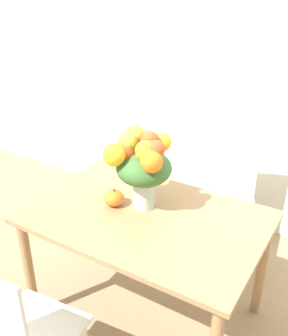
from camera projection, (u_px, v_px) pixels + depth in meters
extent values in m
plane|color=#8E7556|center=(146.00, 312.00, 2.56)|extent=(12.00, 12.00, 0.00)
cube|color=silver|center=(237.00, 65.00, 2.97)|extent=(8.00, 0.06, 2.70)
cube|color=#9E754C|center=(146.00, 217.00, 2.23)|extent=(1.32, 0.89, 0.03)
cylinder|color=#9E754C|center=(29.00, 270.00, 2.39)|extent=(0.06, 0.06, 0.72)
cylinder|color=#9E754C|center=(104.00, 211.00, 2.97)|extent=(0.06, 0.06, 0.72)
cylinder|color=#9E754C|center=(262.00, 267.00, 2.42)|extent=(0.06, 0.06, 0.72)
cylinder|color=#B2CCBC|center=(144.00, 192.00, 2.27)|extent=(0.13, 0.13, 0.19)
cylinder|color=silver|center=(144.00, 201.00, 2.30)|extent=(0.11, 0.11, 0.07)
cylinder|color=#38662D|center=(148.00, 187.00, 2.24)|extent=(0.01, 0.01, 0.25)
cylinder|color=#38662D|center=(147.00, 184.00, 2.26)|extent=(0.01, 0.01, 0.25)
cylinder|color=#38662D|center=(142.00, 184.00, 2.27)|extent=(0.01, 0.01, 0.25)
cylinder|color=#38662D|center=(140.00, 186.00, 2.25)|extent=(0.01, 0.01, 0.25)
cylinder|color=#38662D|center=(143.00, 188.00, 2.23)|extent=(0.01, 0.01, 0.25)
ellipsoid|color=#38662D|center=(144.00, 168.00, 2.20)|extent=(0.31, 0.31, 0.19)
sphere|color=#D64C23|center=(121.00, 155.00, 2.22)|extent=(0.11, 0.11, 0.11)
sphere|color=yellow|center=(147.00, 141.00, 2.25)|extent=(0.12, 0.12, 0.12)
sphere|color=#AD9E33|center=(135.00, 136.00, 2.23)|extent=(0.12, 0.12, 0.12)
sphere|color=#D64C23|center=(150.00, 140.00, 2.17)|extent=(0.11, 0.11, 0.11)
sphere|color=#AD9E33|center=(128.00, 142.00, 2.17)|extent=(0.11, 0.11, 0.11)
sphere|color=yellow|center=(114.00, 155.00, 2.11)|extent=(0.13, 0.13, 0.13)
sphere|color=#D64C23|center=(156.00, 149.00, 2.06)|extent=(0.10, 0.10, 0.10)
sphere|color=yellow|center=(162.00, 142.00, 2.23)|extent=(0.11, 0.11, 0.11)
sphere|color=#D64C23|center=(124.00, 152.00, 2.18)|extent=(0.13, 0.13, 0.13)
sphere|color=yellow|center=(145.00, 151.00, 2.07)|extent=(0.11, 0.11, 0.11)
sphere|color=orange|center=(152.00, 162.00, 2.03)|extent=(0.12, 0.12, 0.12)
ellipsoid|color=orange|center=(114.00, 198.00, 2.30)|extent=(0.12, 0.12, 0.10)
cylinder|color=brown|center=(114.00, 190.00, 2.28)|extent=(0.02, 0.02, 0.02)
cube|color=silver|center=(220.00, 208.00, 2.85)|extent=(0.47, 0.47, 0.02)
cylinder|color=silver|center=(189.00, 241.00, 2.87)|extent=(0.04, 0.04, 0.44)
cylinder|color=silver|center=(235.00, 253.00, 2.75)|extent=(0.04, 0.04, 0.44)
cylinder|color=silver|center=(202.00, 217.00, 3.15)|extent=(0.04, 0.04, 0.44)
cylinder|color=silver|center=(245.00, 227.00, 3.03)|extent=(0.04, 0.04, 0.44)
cube|color=silver|center=(230.00, 163.00, 2.89)|extent=(0.40, 0.07, 0.53)
cube|color=silver|center=(32.00, 333.00, 1.86)|extent=(0.46, 0.46, 0.02)
cylinder|color=silver|center=(34.00, 329.00, 2.17)|extent=(0.04, 0.04, 0.44)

